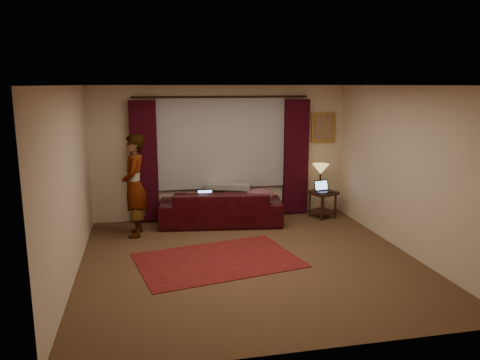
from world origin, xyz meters
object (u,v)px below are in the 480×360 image
end_table (322,204)px  person (134,186)px  tiffany_lamp (320,177)px  laptop_sofa (206,197)px  laptop_table (324,187)px  sofa (221,200)px

end_table → person: (-3.64, -0.41, 0.63)m
end_table → tiffany_lamp: bearing=103.5°
laptop_sofa → tiffany_lamp: bearing=6.1°
laptop_sofa → laptop_table: 2.35m
person → tiffany_lamp: bearing=101.1°
person → laptop_table: bearing=97.9°
laptop_sofa → person: size_ratio=0.18×
tiffany_lamp → laptop_table: (0.01, -0.20, -0.15)m
laptop_sofa → laptop_table: size_ratio=0.96×
laptop_sofa → end_table: (2.36, 0.13, -0.30)m
laptop_sofa → person: (-1.28, -0.27, 0.32)m
sofa → person: 1.67m
sofa → person: (-1.57, -0.36, 0.43)m
tiffany_lamp → laptop_table: tiffany_lamp is taller
tiffany_lamp → laptop_table: 0.25m
end_table → laptop_table: laptop_table is taller
laptop_table → person: 3.64m
end_table → laptop_table: (-0.01, -0.10, 0.38)m
sofa → laptop_sofa: size_ratio=7.05×
laptop_table → tiffany_lamp: bearing=80.4°
laptop_sofa → tiffany_lamp: size_ratio=0.61×
sofa → laptop_table: 2.06m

